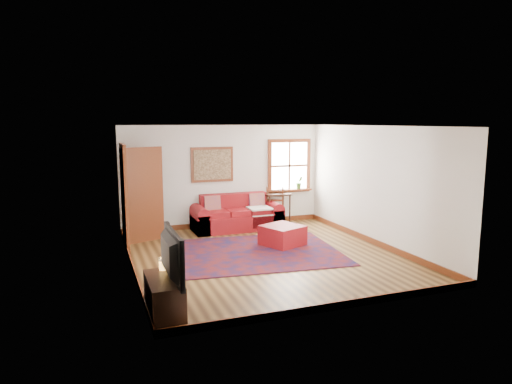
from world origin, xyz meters
name	(u,v)px	position (x,y,z in m)	size (l,w,h in m)	color
ground	(265,256)	(0.00, 0.00, 0.00)	(5.50, 5.50, 0.00)	#412811
room_envelope	(265,171)	(0.00, 0.02, 1.65)	(5.04, 5.54, 2.52)	silver
window	(291,171)	(1.78, 2.70, 1.31)	(1.18, 0.20, 1.38)	white
doorway	(136,194)	(-2.21, 1.78, 1.07)	(0.89, 1.08, 2.14)	black
framed_artwork	(212,165)	(-0.30, 2.71, 1.55)	(1.05, 0.07, 0.85)	brown
persian_rug	(256,252)	(-0.08, 0.26, 0.01)	(3.24, 2.59, 0.02)	#61120D
red_leather_sofa	(237,218)	(0.19, 2.33, 0.28)	(2.14, 0.88, 0.84)	maroon
red_ottoman	(282,236)	(0.63, 0.57, 0.21)	(0.74, 0.74, 0.43)	maroon
side_table	(277,198)	(1.32, 2.53, 0.66)	(0.66, 0.49, 0.78)	black
ladder_back_chair	(275,205)	(1.18, 2.30, 0.52)	(0.58, 0.57, 0.96)	tan
media_cabinet	(164,297)	(-2.27, -2.10, 0.26)	(0.43, 0.95, 0.52)	black
television	(165,255)	(-2.25, -2.16, 0.85)	(1.15, 0.15, 0.66)	black
candle_hurricane	(163,264)	(-2.22, -1.75, 0.61)	(0.12, 0.12, 0.18)	silver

